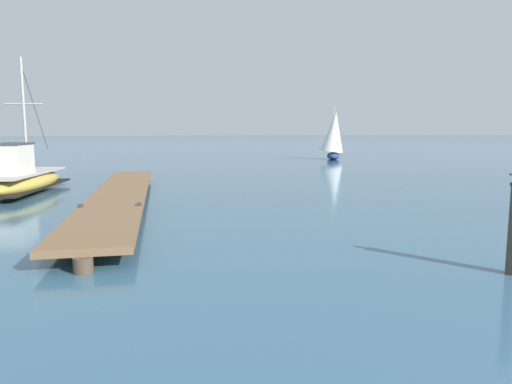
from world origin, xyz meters
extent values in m
cube|color=brown|center=(-6.16, 17.45, 0.37)|extent=(2.72, 16.32, 0.16)
cylinder|color=#4C3D2D|center=(-5.70, 9.34, 0.15)|extent=(0.36, 0.36, 0.29)
cylinder|color=#4C3D2D|center=(-6.01, 14.75, 0.15)|extent=(0.36, 0.36, 0.29)
cylinder|color=#4C3D2D|center=(-6.32, 20.15, 0.15)|extent=(0.36, 0.36, 0.29)
cylinder|color=#4C3D2D|center=(-6.63, 25.56, 0.15)|extent=(0.36, 0.36, 0.29)
cube|color=#333338|center=(-6.78, 14.16, 0.49)|extent=(0.13, 0.21, 0.08)
cube|color=#333338|center=(-5.18, 14.25, 0.49)|extent=(0.13, 0.21, 0.08)
ellipsoid|color=gold|center=(-10.44, 21.03, 0.43)|extent=(2.08, 6.39, 0.86)
cube|color=#B2AD9E|center=(-10.44, 21.03, 0.82)|extent=(1.84, 5.75, 0.08)
cube|color=black|center=(-10.44, 21.03, 0.24)|extent=(2.09, 6.27, 0.08)
cube|color=silver|center=(-10.50, 20.09, 1.45)|extent=(1.08, 1.62, 1.17)
cube|color=#3D3D42|center=(-10.50, 20.09, 2.06)|extent=(1.17, 1.75, 0.06)
cylinder|color=#B2ADA3|center=(-10.42, 21.34, 3.19)|extent=(0.11, 0.11, 4.65)
cylinder|color=#B2ADA3|center=(-10.42, 21.34, 3.64)|extent=(1.52, 0.16, 0.06)
cylinder|color=#333338|center=(-10.34, 22.60, 3.42)|extent=(0.18, 2.42, 3.44)
ellipsoid|color=#383838|center=(1.93, 8.23, 1.82)|extent=(0.06, 0.07, 0.04)
cone|color=white|center=(1.96, 8.27, 1.81)|extent=(0.10, 0.11, 0.07)
ellipsoid|color=navy|center=(8.77, 40.40, 0.30)|extent=(2.20, 4.08, 0.60)
cylinder|color=#B2ADA3|center=(8.80, 40.49, 2.59)|extent=(0.08, 0.08, 3.99)
cone|color=silver|center=(8.70, 40.16, 2.40)|extent=(2.78, 2.56, 3.58)
camera|label=1|loc=(-3.75, 0.63, 2.61)|focal=33.00mm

